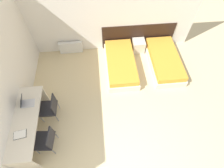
{
  "coord_description": "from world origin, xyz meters",
  "views": [
    {
      "loc": [
        -0.26,
        -0.28,
        4.66
      ],
      "look_at": [
        0.0,
        2.46,
        0.55
      ],
      "focal_mm": 28.0,
      "sensor_mm": 36.0,
      "label": 1
    }
  ],
  "objects": [
    {
      "name": "headboard_panel",
      "position": [
        1.13,
        4.47,
        0.47
      ],
      "size": [
        2.55,
        0.03,
        0.93
      ],
      "color": "black",
      "rests_on": "ground_plane"
    },
    {
      "name": "nightstand",
      "position": [
        1.13,
        4.24,
        0.22
      ],
      "size": [
        0.42,
        0.39,
        0.45
      ],
      "color": "beige",
      "rests_on": "ground_plane"
    },
    {
      "name": "wall_left",
      "position": [
        -2.5,
        2.24,
        1.35
      ],
      "size": [
        0.05,
        5.48,
        2.7
      ],
      "color": "silver",
      "rests_on": "ground_plane"
    },
    {
      "name": "chair_near_notebook",
      "position": [
        -1.71,
        1.07,
        0.47
      ],
      "size": [
        0.5,
        0.5,
        0.85
      ],
      "rotation": [
        0.0,
        0.0,
        -0.1
      ],
      "color": "#232328",
      "rests_on": "ground_plane"
    },
    {
      "name": "laptop",
      "position": [
        -2.2,
        1.94,
        0.82
      ],
      "size": [
        0.34,
        0.25,
        0.32
      ],
      "rotation": [
        0.0,
        0.0,
        0.05
      ],
      "color": "silver",
      "rests_on": "desk"
    },
    {
      "name": "wall_back",
      "position": [
        0.0,
        4.51,
        1.35
      ],
      "size": [
        5.95,
        0.05,
        2.7
      ],
      "color": "silver",
      "rests_on": "ground_plane"
    },
    {
      "name": "bed_near_window",
      "position": [
        0.39,
        3.46,
        0.21
      ],
      "size": [
        0.98,
        1.95,
        0.43
      ],
      "color": "beige",
      "rests_on": "ground_plane"
    },
    {
      "name": "open_notebook",
      "position": [
        -2.22,
        1.16,
        0.76
      ],
      "size": [
        0.31,
        0.24,
        0.02
      ],
      "rotation": [
        0.0,
        0.0,
        0.15
      ],
      "color": "black",
      "rests_on": "desk"
    },
    {
      "name": "bed_near_door",
      "position": [
        1.86,
        3.46,
        0.21
      ],
      "size": [
        0.98,
        1.95,
        0.43
      ],
      "color": "beige",
      "rests_on": "ground_plane"
    },
    {
      "name": "chair_near_laptop",
      "position": [
        -1.71,
        1.93,
        0.47
      ],
      "size": [
        0.47,
        0.47,
        0.85
      ],
      "rotation": [
        0.0,
        0.0,
        -0.02
      ],
      "color": "#232328",
      "rests_on": "ground_plane"
    },
    {
      "name": "radiator",
      "position": [
        -1.29,
        4.39,
        0.23
      ],
      "size": [
        0.81,
        0.12,
        0.45
      ],
      "color": "silver",
      "rests_on": "ground_plane"
    },
    {
      "name": "desk",
      "position": [
        -2.17,
        1.5,
        0.58
      ],
      "size": [
        0.6,
        1.9,
        0.75
      ],
      "color": "beige",
      "rests_on": "ground_plane"
    }
  ]
}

